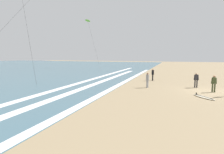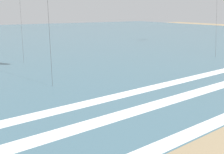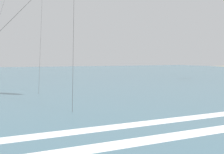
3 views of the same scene
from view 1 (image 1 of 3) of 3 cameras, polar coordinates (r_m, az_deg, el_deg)
The scene contains 10 objects.
ground_plane at distance 18.88m, azimuth 28.98°, elevation -4.22°, with size 160.00×160.00×0.00m, color #9E8763.
wave_foam_shoreline at distance 19.26m, azimuth 1.30°, elevation -3.07°, with size 46.25×0.66×0.01m, color white.
wave_foam_mid_break at distance 18.96m, azimuth -8.52°, elevation -3.31°, with size 41.45×0.84×0.01m, color white.
wave_foam_outer_break at distance 21.43m, azimuth -11.46°, elevation -2.17°, with size 55.67×0.80×0.01m, color white.
surfer_background_far at distance 24.24m, azimuth 13.09°, elevation 1.09°, with size 0.51×0.32×1.60m.
surfer_foreground_main at distance 20.47m, azimuth 25.65°, elevation -0.50°, with size 0.32×0.51×1.60m.
surfer_left_near at distance 18.83m, azimuth 11.44°, elevation -0.54°, with size 0.51×0.32×1.60m.
surfer_right_near at distance 18.66m, azimuth 30.17°, elevation -1.44°, with size 0.32×0.52×1.60m.
surfboard_left_pile at distance 16.11m, azimuth 27.69°, elevation -5.80°, with size 2.03×1.76×0.25m.
kite_lime_mid_center at distance 49.53m, azimuth -7.85°, elevation 17.56°, with size 10.70×8.12×12.78m.
Camera 1 is at (-18.29, 3.19, 3.41)m, focal length 28.18 mm.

